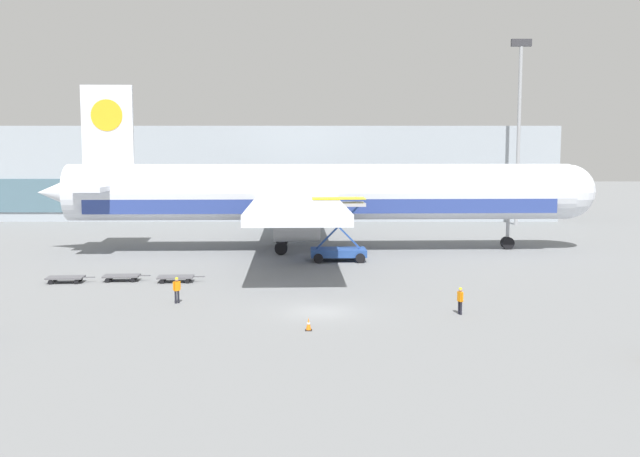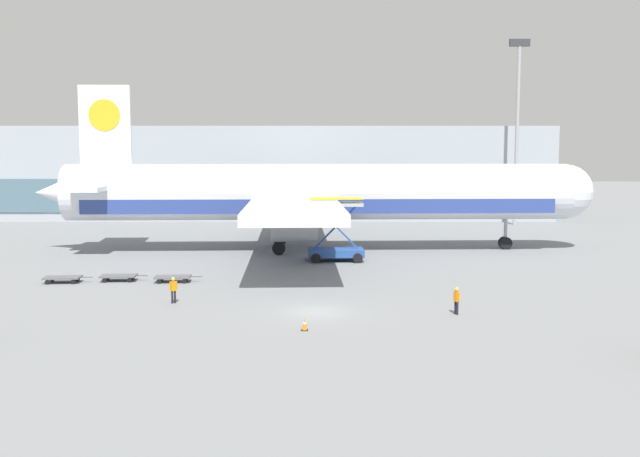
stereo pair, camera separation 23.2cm
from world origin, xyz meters
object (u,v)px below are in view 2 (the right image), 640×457
(ground_crew_near, at_px, (176,288))
(baggage_dolly_third, at_px, (175,277))
(scissor_lift_loader, at_px, (338,237))
(ground_crew_far, at_px, (459,299))
(traffic_cone_near, at_px, (307,324))
(airplane_main, at_px, (314,194))
(light_mast, at_px, (520,119))
(baggage_dolly_second, at_px, (121,276))
(baggage_dolly_lead, at_px, (65,278))

(ground_crew_near, bearing_deg, baggage_dolly_third, 65.13)
(scissor_lift_loader, height_order, ground_crew_far, scissor_lift_loader)
(traffic_cone_near, bearing_deg, scissor_lift_loader, 84.82)
(ground_crew_far, bearing_deg, scissor_lift_loader, 171.97)
(ground_crew_near, relative_size, traffic_cone_near, 2.43)
(airplane_main, relative_size, traffic_cone_near, 78.38)
(light_mast, relative_size, airplane_main, 0.44)
(traffic_cone_near, bearing_deg, airplane_main, 90.00)
(baggage_dolly_second, xyz_separation_m, traffic_cone_near, (15.17, -15.76, -0.03))
(airplane_main, distance_m, scissor_lift_loader, 8.53)
(scissor_lift_loader, relative_size, ground_crew_far, 3.41)
(scissor_lift_loader, relative_size, traffic_cone_near, 8.04)
(baggage_dolly_lead, height_order, baggage_dolly_second, same)
(ground_crew_near, bearing_deg, light_mast, 17.61)
(airplane_main, height_order, scissor_lift_loader, airplane_main)
(light_mast, xyz_separation_m, traffic_cone_near, (-28.38, -59.77, -14.35))
(airplane_main, bearing_deg, ground_crew_far, -74.30)
(baggage_dolly_third, bearing_deg, scissor_lift_loader, 36.28)
(scissor_lift_loader, distance_m, baggage_dolly_lead, 24.67)
(airplane_main, height_order, baggage_dolly_lead, airplane_main)
(ground_crew_near, distance_m, traffic_cone_near, 11.74)
(scissor_lift_loader, bearing_deg, baggage_dolly_second, -150.80)
(light_mast, distance_m, baggage_dolly_third, 60.94)
(baggage_dolly_second, height_order, ground_crew_far, ground_crew_far)
(baggage_dolly_third, bearing_deg, ground_crew_near, -82.03)
(airplane_main, height_order, baggage_dolly_second, airplane_main)
(scissor_lift_loader, bearing_deg, light_mast, 49.95)
(baggage_dolly_second, relative_size, ground_crew_far, 2.14)
(ground_crew_near, xyz_separation_m, traffic_cone_near, (9.08, -7.39, -0.70))
(light_mast, xyz_separation_m, ground_crew_near, (-37.46, -52.37, -13.64))
(airplane_main, distance_m, ground_crew_far, 31.60)
(light_mast, height_order, scissor_lift_loader, light_mast)
(baggage_dolly_lead, xyz_separation_m, ground_crew_near, (10.30, -7.61, 0.68))
(airplane_main, distance_m, baggage_dolly_lead, 27.54)
(baggage_dolly_second, distance_m, ground_crew_near, 10.36)
(ground_crew_far, bearing_deg, ground_crew_near, -125.92)
(baggage_dolly_third, height_order, ground_crew_near, ground_crew_near)
(baggage_dolly_second, bearing_deg, baggage_dolly_lead, -173.90)
(light_mast, bearing_deg, airplane_main, -137.53)
(ground_crew_near, height_order, traffic_cone_near, ground_crew_near)
(baggage_dolly_lead, height_order, traffic_cone_near, traffic_cone_near)
(baggage_dolly_lead, xyz_separation_m, baggage_dolly_second, (4.21, 0.75, 0.00))
(scissor_lift_loader, xyz_separation_m, baggage_dolly_second, (-17.57, -10.69, -1.84))
(ground_crew_near, xyz_separation_m, ground_crew_far, (18.64, -3.34, -0.04))
(scissor_lift_loader, height_order, baggage_dolly_second, scissor_lift_loader)
(baggage_dolly_second, distance_m, baggage_dolly_third, 4.44)
(airplane_main, height_order, ground_crew_far, airplane_main)
(light_mast, xyz_separation_m, scissor_lift_loader, (-25.98, -33.32, -12.48))
(baggage_dolly_second, relative_size, baggage_dolly_third, 1.00)
(light_mast, height_order, baggage_dolly_second, light_mast)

